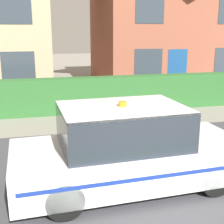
# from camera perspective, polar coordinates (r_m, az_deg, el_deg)

# --- Properties ---
(road_strip) EXTENTS (28.00, 5.15, 0.01)m
(road_strip) POSITION_cam_1_polar(r_m,az_deg,el_deg) (7.18, 2.86, -9.65)
(road_strip) COLOR #424247
(road_strip) RESTS_ON ground
(garden_hedge) EXTENTS (13.13, 0.60, 1.31)m
(garden_hedge) POSITION_cam_1_polar(r_m,az_deg,el_deg) (11.59, -5.21, 3.09)
(garden_hedge) COLOR #2D662D
(garden_hedge) RESTS_ON ground
(police_car) EXTENTS (4.50, 1.98, 1.69)m
(police_car) POSITION_cam_1_polar(r_m,az_deg,el_deg) (6.00, 2.86, -6.80)
(police_car) COLOR black
(police_car) RESTS_ON road_strip
(house_right) EXTENTS (8.09, 6.39, 7.31)m
(house_right) POSITION_cam_1_polar(r_m,az_deg,el_deg) (18.75, 9.87, 16.75)
(house_right) COLOR #93513D
(house_right) RESTS_ON ground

